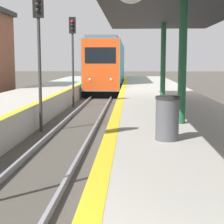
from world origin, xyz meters
The scene contains 4 objects.
train centered at (0.00, 32.64, 2.27)m, with size 2.69×17.45×4.47m.
signal_mid centered at (-1.26, 11.81, 3.52)m, with size 0.36×0.31×5.09m.
signal_far centered at (-1.20, 19.44, 3.52)m, with size 0.36×0.31×5.09m.
trash_bin centered at (2.85, 5.82, 1.45)m, with size 0.50×0.50×0.92m.
Camera 1 is at (2.08, -1.87, 2.62)m, focal length 60.00 mm.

